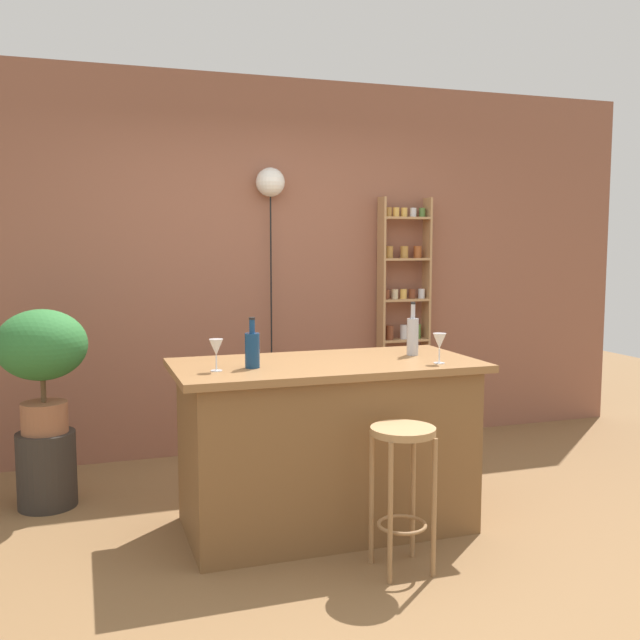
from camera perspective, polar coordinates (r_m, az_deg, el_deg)
name	(u,v)px	position (r m, az deg, el deg)	size (l,w,h in m)	color
ground	(344,547)	(3.95, 1.94, -17.47)	(12.00, 12.00, 0.00)	brown
back_wall	(255,266)	(5.49, -5.17, 4.23)	(6.40, 0.10, 2.80)	#8C5642
kitchen_counter	(326,444)	(4.06, 0.46, -9.77)	(1.66, 0.82, 0.93)	brown
bar_stool	(403,466)	(3.54, 6.55, -11.40)	(0.31, 0.31, 0.71)	#997047
spice_shelf	(404,319)	(5.78, 6.63, 0.11)	(0.41, 0.14, 1.93)	tan
plant_stool	(47,469)	(4.71, -20.79, -10.98)	(0.35, 0.35, 0.46)	#2D2823
potted_plant	(42,353)	(4.55, -21.13, -2.46)	(0.53, 0.47, 0.74)	#935B3D
bottle_vinegar	(252,349)	(3.76, -5.37, -2.29)	(0.08, 0.08, 0.26)	navy
bottle_soda_blue	(413,335)	(4.20, 7.33, -1.19)	(0.07, 0.07, 0.31)	#B2B2B7
wine_glass_left	(439,342)	(3.93, 9.42, -1.72)	(0.07, 0.07, 0.16)	silver
wine_glass_center	(216,348)	(3.69, -8.21, -2.22)	(0.07, 0.07, 0.16)	silver
pendant_globe_light	(270,186)	(5.42, -3.94, 10.51)	(0.21, 0.21, 2.13)	black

